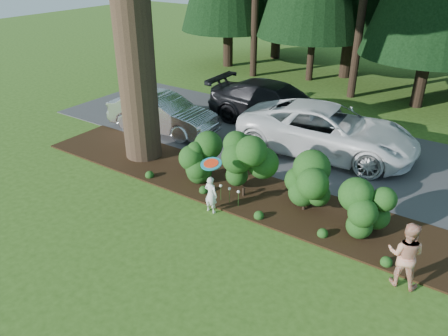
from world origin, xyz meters
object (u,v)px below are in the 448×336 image
at_px(car_silver_wagon, 162,113).
at_px(car_white_suv, 327,130).
at_px(car_dark_suv, 276,104).
at_px(child, 211,195).
at_px(frisbee, 211,164).
at_px(adult, 405,254).

xyz_separation_m(car_silver_wagon, car_white_suv, (6.14, 1.72, 0.12)).
height_order(car_dark_suv, child, car_dark_suv).
xyz_separation_m(car_white_suv, frisbee, (-0.94, -5.60, 0.72)).
relative_size(car_white_suv, car_dark_suv, 1.07).
relative_size(car_white_suv, frisbee, 11.01).
relative_size(car_silver_wagon, adult, 2.87).
relative_size(car_silver_wagon, frisbee, 7.98).
bearing_deg(car_white_suv, child, 163.53).
bearing_deg(car_white_suv, car_silver_wagon, 100.48).
xyz_separation_m(car_white_suv, car_dark_suv, (-2.85, 1.52, -0.02)).
distance_m(car_dark_suv, child, 7.18).
distance_m(child, frisbee, 1.08).
height_order(car_dark_suv, frisbee, car_dark_suv).
bearing_deg(car_silver_wagon, frisbee, -132.29).
bearing_deg(adult, car_white_suv, -58.04).
height_order(child, adult, adult).
xyz_separation_m(car_white_suv, adult, (4.03, -5.43, -0.11)).
height_order(car_silver_wagon, adult, adult).
xyz_separation_m(car_silver_wagon, frisbee, (5.20, -3.88, 0.84)).
relative_size(car_silver_wagon, car_white_suv, 0.72).
distance_m(car_silver_wagon, child, 6.27).
relative_size(car_white_suv, adult, 3.96).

